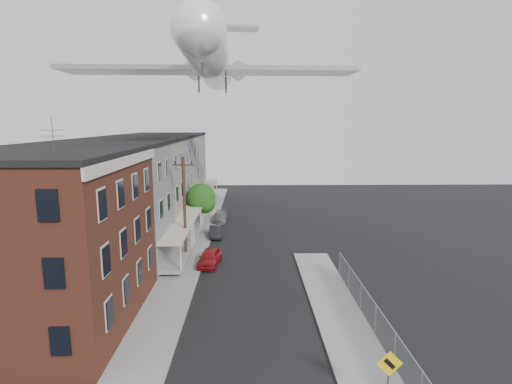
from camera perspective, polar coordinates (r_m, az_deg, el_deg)
sidewalk_left at (r=41.65m, az=-8.53°, el=-6.62°), size 3.00×62.00×0.12m
sidewalk_right at (r=25.19m, az=12.46°, el=-18.19°), size 3.00×26.00×0.12m
curb_left at (r=41.48m, az=-6.53°, el=-6.63°), size 0.15×62.00×0.14m
curb_right at (r=24.91m, az=9.04°, el=-18.39°), size 0.15×26.00×0.14m
corner_building at (r=26.41m, az=-28.03°, el=-5.91°), size 10.31×12.30×12.15m
row_house_a at (r=34.88m, az=-20.96°, el=-1.84°), size 11.98×7.00×10.30m
row_house_b at (r=41.41m, az=-17.70°, el=0.12°), size 11.98×7.00×10.30m
row_house_c at (r=48.07m, az=-15.33°, el=1.54°), size 11.98×7.00×10.30m
row_house_d at (r=54.82m, az=-13.54°, el=2.61°), size 11.98×7.00×10.30m
row_house_e at (r=61.62m, az=-12.15°, el=3.44°), size 11.98×7.00×10.30m
chainlink_fence at (r=24.30m, az=16.72°, el=-17.02°), size 0.06×18.06×1.90m
warning_sign at (r=18.51m, az=18.45°, el=-23.16°), size 1.10×0.11×2.80m
utility_pole at (r=34.78m, az=-10.17°, el=-2.12°), size 1.80×0.26×9.00m
street_tree at (r=44.61m, az=-7.70°, el=-1.01°), size 3.22×3.20×5.20m
car_near at (r=34.14m, az=-6.63°, el=-9.24°), size 2.02×4.09×1.34m
car_mid at (r=42.09m, az=-5.82°, el=-5.66°), size 1.52×3.56×1.14m
car_far at (r=48.49m, az=-5.17°, el=-3.57°), size 1.61×3.92×1.14m
airplane at (r=41.06m, az=-6.34°, el=18.08°), size 26.91×30.72×8.92m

